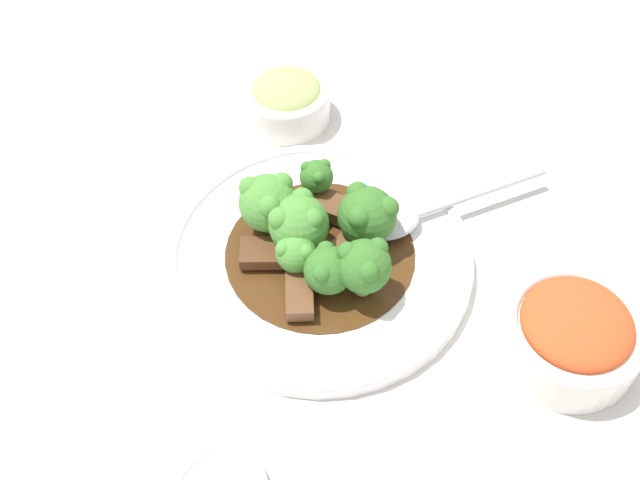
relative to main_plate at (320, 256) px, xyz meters
name	(u,v)px	position (x,y,z in m)	size (l,w,h in m)	color
ground_plane	(320,262)	(0.00, 0.00, -0.01)	(4.00, 4.00, 0.00)	silver
main_plate	(320,256)	(0.00, 0.00, 0.00)	(0.29, 0.29, 0.02)	white
beef_strip_0	(300,214)	(-0.04, -0.01, 0.01)	(0.06, 0.05, 0.01)	brown
beef_strip_1	(299,291)	(0.05, -0.03, 0.02)	(0.06, 0.03, 0.01)	brown
beef_strip_2	(341,255)	(0.02, 0.02, 0.02)	(0.06, 0.07, 0.02)	brown
beef_strip_3	(339,210)	(-0.04, 0.03, 0.02)	(0.06, 0.06, 0.01)	brown
beef_strip_4	(270,254)	(0.00, -0.05, 0.02)	(0.04, 0.06, 0.01)	#56331E
broccoli_floret_0	(268,202)	(-0.04, -0.04, 0.04)	(0.05, 0.05, 0.06)	#7FA84C
broccoli_floret_1	(299,223)	(-0.01, -0.02, 0.04)	(0.06, 0.06, 0.06)	#7FA84C
broccoli_floret_2	(367,215)	(-0.01, 0.04, 0.04)	(0.05, 0.05, 0.06)	#7FA84C
broccoli_floret_3	(364,266)	(0.05, 0.03, 0.04)	(0.05, 0.05, 0.06)	#7FA84C
broccoli_floret_4	(296,252)	(0.02, -0.02, 0.03)	(0.04, 0.04, 0.04)	#8EB756
broccoli_floret_5	(330,269)	(0.04, 0.00, 0.03)	(0.04, 0.04, 0.05)	#8EB756
broccoli_floret_6	(316,176)	(-0.07, 0.01, 0.04)	(0.03, 0.03, 0.04)	#8EB756
serving_spoon	(405,217)	(-0.02, 0.09, 0.02)	(0.07, 0.20, 0.01)	#B7B7BC
side_bowl_kimchi	(572,333)	(0.13, 0.19, 0.02)	(0.12, 0.12, 0.06)	white
side_bowl_appetizer	(290,99)	(-0.21, 0.00, 0.02)	(0.09, 0.09, 0.05)	white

